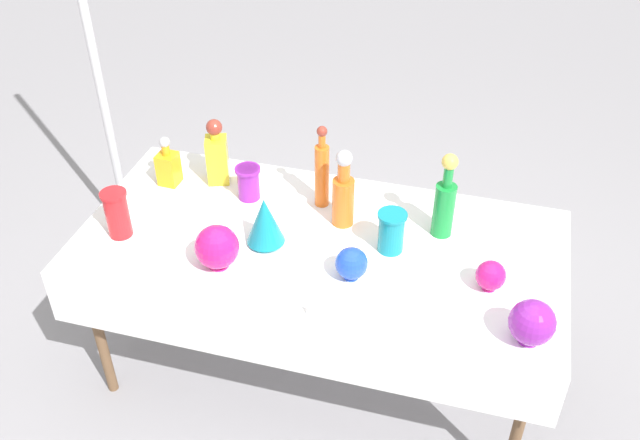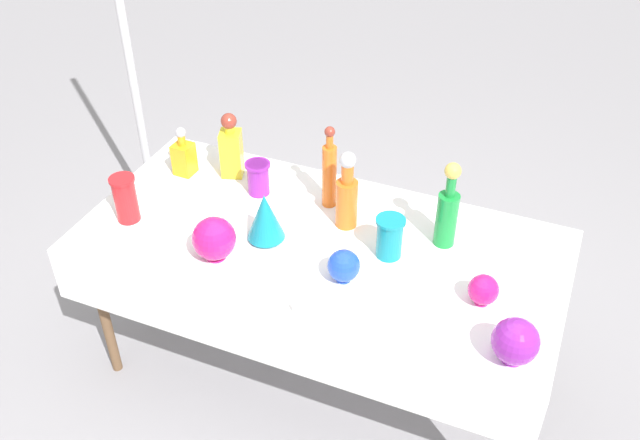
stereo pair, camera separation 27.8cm
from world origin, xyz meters
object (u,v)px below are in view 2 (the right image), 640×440
object	(u,v)px
tall_bottle_1	(447,211)
square_decanter_1	(231,148)
tall_bottle_0	(347,195)
canopy_pole	(133,78)
square_decanter_0	(184,156)
slender_vase_2	(125,198)
slender_vase_0	(390,236)
round_bowl_0	(344,266)
round_bowl_3	(483,290)
fluted_vase_0	(265,216)
round_bowl_2	(214,239)
slender_vase_1	(258,177)
tall_bottle_2	(329,172)
round_bowl_1	(516,341)

from	to	relation	value
tall_bottle_1	square_decanter_1	xyz separation A→B (m)	(-1.00, 0.11, -0.02)
tall_bottle_0	canopy_pole	bearing A→B (deg)	159.35
square_decanter_0	slender_vase_2	distance (m)	0.39
slender_vase_0	slender_vase_2	xyz separation A→B (m)	(-1.06, -0.20, 0.02)
tall_bottle_0	slender_vase_2	world-z (taller)	tall_bottle_0
slender_vase_2	round_bowl_0	world-z (taller)	slender_vase_2
tall_bottle_1	round_bowl_0	size ratio (longest dim) A/B	2.86
tall_bottle_1	round_bowl_3	xyz separation A→B (m)	(0.21, -0.28, -0.09)
fluted_vase_0	round_bowl_2	bearing A→B (deg)	-125.74
slender_vase_1	canopy_pole	world-z (taller)	canopy_pole
square_decanter_1	slender_vase_1	bearing A→B (deg)	-26.16
tall_bottle_2	slender_vase_2	bearing A→B (deg)	-150.07
round_bowl_2	canopy_pole	bearing A→B (deg)	137.20
tall_bottle_0	round_bowl_2	xyz separation A→B (m)	(-0.39, -0.39, -0.05)
slender_vase_2	round_bowl_3	size ratio (longest dim) A/B	1.71
tall_bottle_2	round_bowl_2	size ratio (longest dim) A/B	2.13
round_bowl_0	round_bowl_3	size ratio (longest dim) A/B	1.10
tall_bottle_0	tall_bottle_1	bearing A→B (deg)	5.59
round_bowl_3	slender_vase_2	bearing A→B (deg)	-177.19
tall_bottle_1	fluted_vase_0	xyz separation A→B (m)	(-0.66, -0.25, -0.04)
tall_bottle_1	square_decanter_1	size ratio (longest dim) A/B	1.21
slender_vase_2	fluted_vase_0	bearing A→B (deg)	10.13
round_bowl_2	round_bowl_3	distance (m)	1.01
tall_bottle_2	round_bowl_0	bearing A→B (deg)	-61.50
square_decanter_1	canopy_pole	size ratio (longest dim) A/B	0.13
round_bowl_1	tall_bottle_0	bearing A→B (deg)	148.48
square_decanter_1	round_bowl_0	bearing A→B (deg)	-33.23
round_bowl_0	slender_vase_2	bearing A→B (deg)	179.68
square_decanter_1	round_bowl_3	world-z (taller)	square_decanter_1
canopy_pole	square_decanter_1	bearing A→B (deg)	-25.56
square_decanter_1	slender_vase_2	size ratio (longest dim) A/B	1.51
fluted_vase_0	round_bowl_0	bearing A→B (deg)	-16.28
fluted_vase_0	round_bowl_0	size ratio (longest dim) A/B	1.62
tall_bottle_1	square_decanter_0	bearing A→B (deg)	178.21
round_bowl_3	round_bowl_2	bearing A→B (deg)	-171.67
slender_vase_2	slender_vase_0	bearing A→B (deg)	10.48
square_decanter_1	round_bowl_0	size ratio (longest dim) A/B	2.36
tall_bottle_2	slender_vase_2	world-z (taller)	tall_bottle_2
square_decanter_1	fluted_vase_0	bearing A→B (deg)	-46.40
tall_bottle_0	square_decanter_0	size ratio (longest dim) A/B	1.49
tall_bottle_0	square_decanter_0	xyz separation A→B (m)	(-0.81, 0.08, -0.06)
round_bowl_0	tall_bottle_2	bearing A→B (deg)	118.50
tall_bottle_1	slender_vase_0	distance (m)	0.24
slender_vase_1	round_bowl_1	bearing A→B (deg)	-24.08
tall_bottle_0	round_bowl_3	size ratio (longest dim) A/B	2.90
tall_bottle_1	square_decanter_0	xyz separation A→B (m)	(-1.21, 0.04, -0.06)
tall_bottle_2	square_decanter_1	size ratio (longest dim) A/B	1.23
tall_bottle_2	round_bowl_0	size ratio (longest dim) A/B	2.89
square_decanter_0	slender_vase_2	xyz separation A→B (m)	(-0.03, -0.39, 0.02)
tall_bottle_1	slender_vase_0	world-z (taller)	tall_bottle_1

